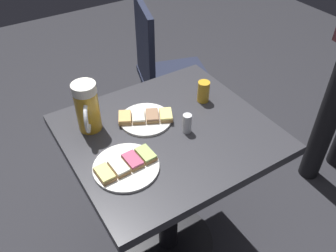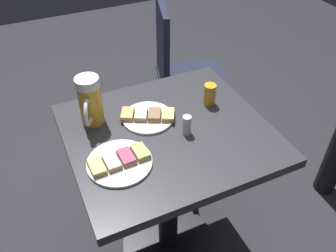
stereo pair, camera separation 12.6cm
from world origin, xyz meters
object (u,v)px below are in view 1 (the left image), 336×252
object	(u,v)px
beer_mug	(87,108)
salt_shaker	(187,123)
beer_glass_small	(203,92)
plate_near	(146,118)
plate_far	(126,166)
cafe_chair	(164,72)

from	to	relation	value
beer_mug	salt_shaker	bearing A→B (deg)	55.33
beer_glass_small	salt_shaker	xyz separation A→B (m)	(0.12, -0.16, -0.01)
plate_near	plate_far	xyz separation A→B (m)	(0.18, -0.17, -0.00)
plate_far	cafe_chair	world-z (taller)	cafe_chair
plate_near	beer_mug	distance (m)	0.22
beer_glass_small	salt_shaker	world-z (taller)	beer_glass_small
beer_glass_small	salt_shaker	bearing A→B (deg)	-53.12
salt_shaker	plate_far	bearing A→B (deg)	-80.30
beer_glass_small	beer_mug	bearing A→B (deg)	-99.76
beer_glass_small	cafe_chair	distance (m)	0.61
plate_far	salt_shaker	xyz separation A→B (m)	(-0.05, 0.27, 0.03)
plate_near	cafe_chair	distance (m)	0.70
plate_far	beer_glass_small	distance (m)	0.46
beer_mug	beer_glass_small	world-z (taller)	beer_mug
beer_mug	beer_glass_small	size ratio (longest dim) A/B	2.18
salt_shaker	cafe_chair	bearing A→B (deg)	154.72
beer_glass_small	cafe_chair	world-z (taller)	cafe_chair
plate_near	beer_glass_small	world-z (taller)	beer_glass_small
plate_far	beer_mug	size ratio (longest dim) A/B	1.14
plate_near	cafe_chair	world-z (taller)	cafe_chair
plate_near	beer_mug	xyz separation A→B (m)	(-0.07, -0.19, 0.08)
beer_mug	salt_shaker	distance (m)	0.35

